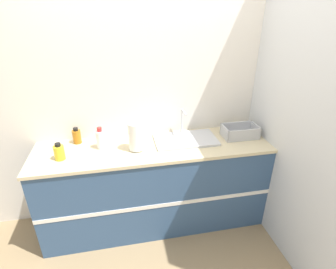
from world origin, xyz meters
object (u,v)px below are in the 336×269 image
(sink, at_px, (185,138))
(dish_rack, at_px, (240,133))
(paper_towel_roll, at_px, (136,137))
(bottle_white_spray, at_px, (101,139))
(bottle_yellow, at_px, (59,152))
(bottle_amber, at_px, (77,136))

(sink, xyz_separation_m, dish_rack, (0.54, -0.03, 0.02))
(paper_towel_roll, bearing_deg, bottle_white_spray, 163.31)
(bottle_yellow, relative_size, bottle_white_spray, 0.73)
(bottle_amber, distance_m, bottle_yellow, 0.30)
(dish_rack, bearing_deg, bottle_amber, 173.49)
(dish_rack, bearing_deg, paper_towel_roll, -176.32)
(paper_towel_roll, xyz_separation_m, bottle_yellow, (-0.64, -0.03, -0.07))
(bottle_amber, bearing_deg, bottle_white_spray, -33.90)
(dish_rack, bearing_deg, bottle_white_spray, 178.84)
(dish_rack, bearing_deg, bottle_yellow, -176.57)
(bottle_amber, height_order, bottle_yellow, bottle_amber)
(dish_rack, xyz_separation_m, bottle_white_spray, (-1.33, 0.03, 0.05))
(sink, xyz_separation_m, bottle_yellow, (-1.12, -0.13, 0.05))
(sink, height_order, bottle_amber, sink)
(bottle_amber, bearing_deg, bottle_yellow, -111.77)
(sink, bearing_deg, bottle_white_spray, -179.74)
(bottle_yellow, bearing_deg, paper_towel_roll, 3.03)
(paper_towel_roll, height_order, bottle_white_spray, paper_towel_roll)
(dish_rack, distance_m, bottle_white_spray, 1.33)
(bottle_amber, xyz_separation_m, bottle_white_spray, (0.22, -0.15, 0.02))
(paper_towel_roll, xyz_separation_m, bottle_amber, (-0.53, 0.24, -0.06))
(sink, height_order, bottle_yellow, sink)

